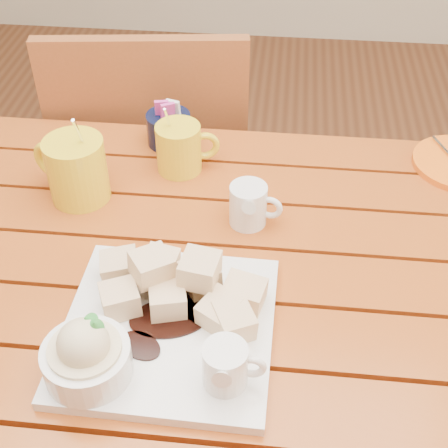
# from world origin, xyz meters

# --- Properties ---
(table) EXTENTS (1.20, 0.79, 0.75)m
(table) POSITION_xyz_m (0.00, 0.00, 0.64)
(table) COLOR #913412
(table) RESTS_ON ground
(dessert_plate) EXTENTS (0.29, 0.29, 0.12)m
(dessert_plate) POSITION_xyz_m (-0.04, -0.14, 0.78)
(dessert_plate) COLOR white
(dessert_plate) RESTS_ON table
(coffee_mug_left) EXTENTS (0.14, 0.10, 0.17)m
(coffee_mug_left) POSITION_xyz_m (-0.23, 0.16, 0.81)
(coffee_mug_left) COLOR yellow
(coffee_mug_left) RESTS_ON table
(coffee_mug_right) EXTENTS (0.12, 0.08, 0.14)m
(coffee_mug_right) POSITION_xyz_m (-0.06, 0.26, 0.80)
(coffee_mug_right) COLOR yellow
(coffee_mug_right) RESTS_ON table
(cream_pitcher) EXTENTS (0.09, 0.08, 0.07)m
(cream_pitcher) POSITION_xyz_m (0.07, 0.12, 0.79)
(cream_pitcher) COLOR white
(cream_pitcher) RESTS_ON table
(sugar_caddy) EXTENTS (0.08, 0.08, 0.09)m
(sugar_caddy) POSITION_xyz_m (-0.10, 0.34, 0.78)
(sugar_caddy) COLOR black
(sugar_caddy) RESTS_ON table
(chair_far) EXTENTS (0.48, 0.48, 0.91)m
(chair_far) POSITION_xyz_m (-0.18, 0.56, 0.51)
(chair_far) COLOR brown
(chair_far) RESTS_ON ground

